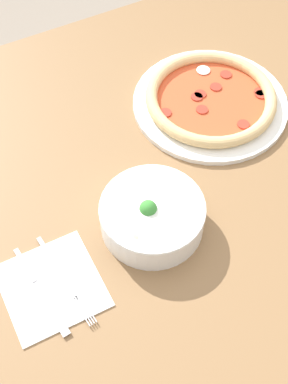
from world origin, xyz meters
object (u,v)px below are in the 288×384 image
at_px(bowl, 152,215).
at_px(pizza, 211,100).
at_px(fork, 64,278).
at_px(knife, 38,287).

bearing_deg(bowl, pizza, -140.64).
relative_size(bowl, fork, 0.98).
height_order(bowl, knife, bowl).
distance_m(pizza, knife, 0.55).
bearing_deg(bowl, fork, 8.24).
distance_m(pizza, bowl, 0.34).
xyz_separation_m(fork, knife, (0.05, -0.01, -0.00)).
bearing_deg(fork, pizza, 112.35).
bearing_deg(pizza, fork, 28.24).
distance_m(bowl, knife, 0.24).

